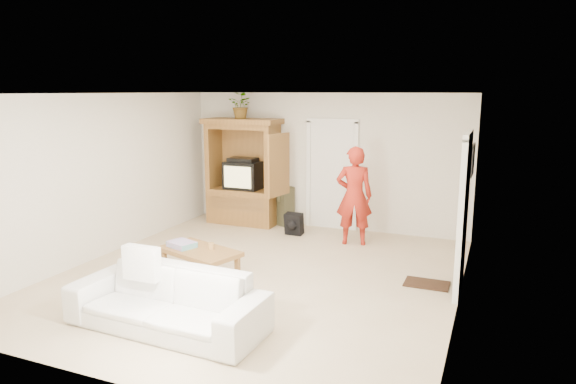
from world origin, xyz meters
name	(u,v)px	position (x,y,z in m)	size (l,w,h in m)	color
floor	(258,276)	(0.00, 0.00, 0.00)	(6.00, 6.00, 0.00)	tan
ceiling	(256,94)	(0.00, 0.00, 2.60)	(6.00, 6.00, 0.00)	white
wall_back	(325,161)	(0.00, 3.00, 1.30)	(5.50, 5.50, 0.00)	silver
wall_front	(107,248)	(0.00, -3.00, 1.30)	(5.50, 5.50, 0.00)	silver
wall_left	(102,176)	(-2.75, 0.00, 1.30)	(6.00, 6.00, 0.00)	silver
wall_right	(464,204)	(2.75, 0.00, 1.30)	(6.00, 6.00, 0.00)	silver
armoire	(244,179)	(-1.58, 2.66, 0.91)	(1.82, 1.14, 2.10)	#97642E
door_back	(332,176)	(0.15, 2.97, 1.02)	(0.85, 0.05, 2.04)	white
doorway_right	(464,216)	(2.73, 0.60, 1.02)	(0.05, 0.90, 2.04)	black
framed_picture	(473,160)	(2.73, 1.90, 1.60)	(0.03, 0.60, 0.48)	black
doormat	(427,284)	(2.30, 0.60, 0.01)	(0.60, 0.40, 0.02)	#382316
plant	(241,106)	(-1.60, 2.63, 2.35)	(0.46, 0.39, 0.51)	#4C7238
man	(354,196)	(0.84, 2.08, 0.86)	(0.63, 0.41, 1.72)	#A92316
sofa	(167,300)	(-0.23, -1.87, 0.33)	(2.27, 0.89, 0.66)	silver
coffee_table	(200,253)	(-0.73, -0.39, 0.38)	(1.30, 0.95, 0.43)	olive
towel	(182,244)	(-1.02, -0.39, 0.47)	(0.38, 0.28, 0.08)	#FF54C8
candle	(211,246)	(-0.57, -0.34, 0.48)	(0.08, 0.08, 0.10)	tan
backpack_black	(294,224)	(-0.33, 2.21, 0.20)	(0.32, 0.19, 0.40)	black
backpack_olive	(282,205)	(-0.83, 2.85, 0.38)	(0.41, 0.30, 0.77)	#47442B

